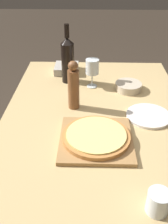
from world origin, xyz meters
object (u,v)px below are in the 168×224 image
pepper_mill (74,86)px  small_bowl (128,86)px  pizza (96,136)px  wine_glass (92,67)px  wine_bottle (68,59)px

pepper_mill → small_bowl: (0.30, 0.20, -0.10)m
pizza → small_bowl: bearing=68.1°
pizza → wine_glass: wine_glass is taller
wine_bottle → pepper_mill: wine_bottle is taller
pepper_mill → wine_glass: pepper_mill is taller
wine_glass → small_bowl: bearing=-9.5°
pizza → wine_glass: bearing=92.2°
pizza → small_bowl: size_ratio=1.92×
small_bowl → wine_bottle: bearing=163.8°
wine_bottle → pepper_mill: (0.05, -0.30, -0.02)m
pizza → pepper_mill: bearing=112.1°
pepper_mill → wine_glass: bearing=68.4°
pepper_mill → wine_glass: (0.09, 0.24, 0.00)m
pepper_mill → wine_bottle: bearing=99.9°
pizza → pepper_mill: pepper_mill is taller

